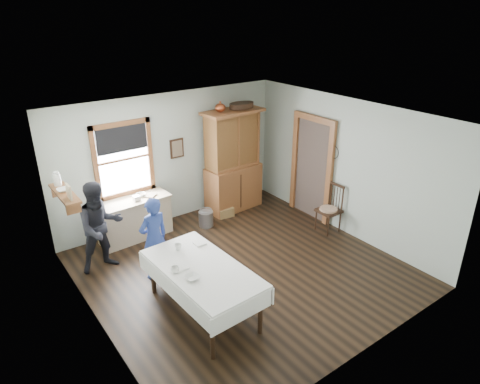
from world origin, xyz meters
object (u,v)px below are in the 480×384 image
Objects in this scene: work_counter at (135,219)px; woman_blue at (154,241)px; figure_dark at (101,230)px; dining_table at (203,290)px; wicker_basket at (225,212)px; china_hutch at (233,161)px; spindle_chair at (329,209)px; pail at (206,219)px.

woman_blue is at bearing -102.80° from work_counter.
work_counter is 1.15m from figure_dark.
dining_table is 5.82× the size of wicker_basket.
china_hutch is 1.14× the size of dining_table.
spindle_chair is 4.37m from figure_dark.
work_counter is at bearing 87.64° from dining_table.
figure_dark is at bearing -172.29° from china_hutch.
dining_table is at bearing -136.11° from china_hutch.
china_hutch is 1.50× the size of figure_dark.
figure_dark is (-3.22, -0.63, -0.37)m from china_hutch.
spindle_chair is (3.27, -2.07, 0.09)m from work_counter.
dining_table is (-0.11, -2.71, -0.02)m from work_counter.
figure_dark is at bearing 161.92° from spindle_chair.
figure_dark reaches higher than dining_table.
figure_dark is (-2.25, -0.26, 0.59)m from pail.
spindle_chair is at bearing -18.03° from figure_dark.
pail is at bearing 7.17° from figure_dark.
dining_table is 1.46× the size of woman_blue.
woman_blue reaches higher than spindle_chair.
work_counter is 0.73× the size of dining_table.
woman_blue is 0.98m from figure_dark.
woman_blue reaches higher than pail.
dining_table is 2.75m from pail.
figure_dark is at bearing 110.52° from dining_table.
pail is at bearing -162.56° from china_hutch.
pail is 0.59m from wicker_basket.
china_hutch is at bearing -3.81° from work_counter.
dining_table is at bearing 88.00° from woman_blue.
spindle_chair is 2.25m from wicker_basket.
work_counter is 1.44× the size of spindle_chair.
china_hutch reaches higher than pail.
pail is at bearing -19.38° from work_counter.
wicker_basket is (2.06, 2.42, -0.30)m from dining_table.
china_hutch is 2.25× the size of spindle_chair.
woman_blue is at bearing -152.40° from wicker_basket.
woman_blue is at bearing -155.19° from china_hutch.
dining_table is 1.98× the size of spindle_chair.
china_hutch is at bearing 11.60° from figure_dark.
china_hutch is at bearing 47.24° from dining_table.
pail reaches higher than wicker_basket.
dining_table is 3.44m from spindle_chair.
woman_blue is at bearing -50.65° from figure_dark.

